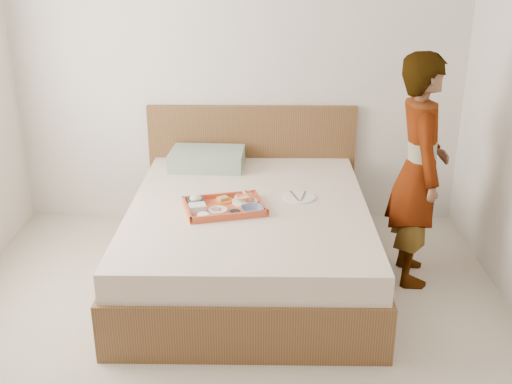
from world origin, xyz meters
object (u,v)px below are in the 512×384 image
at_px(bed, 249,239).
at_px(dinner_plate, 299,197).
at_px(tray, 224,206).
at_px(person, 419,171).

bearing_deg(bed, dinner_plate, 16.35).
xyz_separation_m(bed, dinner_plate, (0.34, 0.10, 0.27)).
relative_size(tray, dinner_plate, 2.23).
bearing_deg(dinner_plate, person, -7.06).
height_order(bed, dinner_plate, dinner_plate).
distance_m(bed, tray, 0.34).
bearing_deg(tray, person, -9.66).
distance_m(tray, dinner_plate, 0.53).
bearing_deg(person, dinner_plate, 85.27).
relative_size(bed, tray, 4.02).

